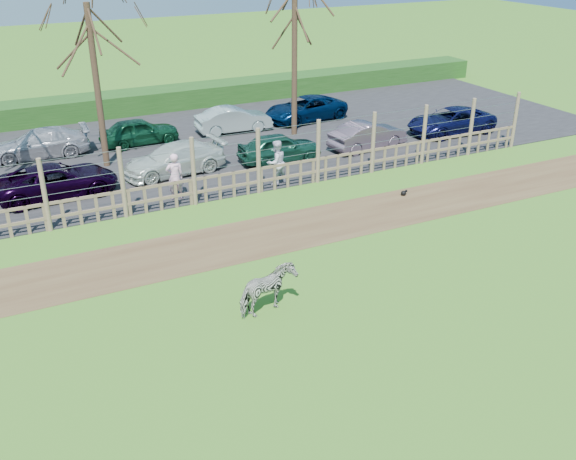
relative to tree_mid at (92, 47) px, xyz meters
name	(u,v)px	position (x,y,z in m)	size (l,w,h in m)	color
ground	(296,313)	(2.00, -13.50, -4.87)	(120.00, 120.00, 0.00)	olive
dirt_strip	(232,243)	(2.00, -9.00, -4.86)	(34.00, 2.80, 0.01)	brown
asphalt	(148,152)	(2.00, 1.00, -4.85)	(44.00, 13.00, 0.04)	#232326
hedge	(112,105)	(2.00, 8.00, -4.32)	(46.00, 2.00, 1.10)	#1E4716
fence	(194,183)	(2.00, -5.50, -4.06)	(30.16, 0.16, 2.50)	brown
tree_mid	(92,47)	(0.00, 0.00, 0.00)	(4.80, 4.80, 6.83)	#3D2B1E
tree_right	(295,21)	(9.00, 0.50, 0.37)	(4.80, 4.80, 7.35)	#3D2B1E
zebra	(268,290)	(1.36, -13.15, -4.22)	(0.70, 1.54, 1.30)	gray
visitor_a	(175,176)	(1.52, -4.77, -3.96)	(0.63, 0.41, 1.72)	#F2B7D5
visitor_b	(276,162)	(5.44, -5.03, -3.96)	(0.84, 0.65, 1.72)	silver
crow	(404,193)	(9.20, -8.15, -4.76)	(0.27, 0.20, 0.22)	black
car_2	(57,181)	(-2.30, -2.60, -4.23)	(1.99, 4.32, 1.20)	black
car_3	(174,159)	(2.28, -2.19, -4.23)	(1.68, 4.13, 1.20)	silver
car_4	(279,147)	(6.70, -2.69, -4.23)	(1.42, 3.52, 1.20)	#184936
car_5	(368,135)	(10.97, -2.87, -4.23)	(1.27, 3.64, 1.20)	#635261
car_6	(451,121)	(15.80, -2.68, -4.23)	(1.99, 4.32, 1.20)	#0C0F3B
car_9	(39,144)	(-2.31, 2.34, -4.23)	(1.68, 4.13, 1.20)	#B1B0B7
car_10	(139,131)	(1.99, 2.24, -4.23)	(1.42, 3.52, 1.20)	#11472A
car_11	(234,120)	(6.56, 2.17, -4.23)	(1.27, 3.64, 1.20)	#ADC2BD
car_12	(305,109)	(10.62, 2.43, -4.23)	(1.99, 4.32, 1.20)	#02173A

